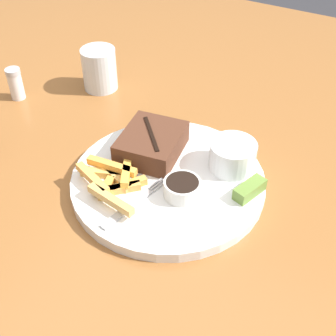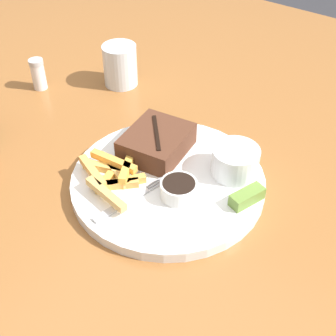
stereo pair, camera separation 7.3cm
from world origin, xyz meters
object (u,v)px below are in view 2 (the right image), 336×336
at_px(pickle_spear, 247,197).
at_px(drinking_glass, 120,65).
at_px(coleslaw_cup, 235,160).
at_px(dipping_sauce_cup, 179,189).
at_px(salt_shaker, 38,74).
at_px(steak_portion, 157,142).
at_px(dinner_plate, 168,182).
at_px(fork_utensil, 127,201).

xyz_separation_m(pickle_spear, drinking_glass, (0.17, 0.39, 0.01)).
bearing_deg(drinking_glass, coleslaw_cup, -110.08).
relative_size(dipping_sauce_cup, salt_shaker, 0.87).
distance_m(dipping_sauce_cup, drinking_glass, 0.38).
height_order(drinking_glass, salt_shaker, drinking_glass).
xyz_separation_m(steak_portion, drinking_glass, (0.16, 0.21, 0.01)).
relative_size(steak_portion, dipping_sauce_cup, 2.17).
height_order(dipping_sauce_cup, pickle_spear, dipping_sauce_cup).
bearing_deg(coleslaw_cup, dinner_plate, 132.96).
relative_size(steak_portion, salt_shaker, 1.90).
xyz_separation_m(dinner_plate, dipping_sauce_cup, (-0.02, -0.04, 0.02)).
relative_size(pickle_spear, salt_shaker, 0.92).
bearing_deg(coleslaw_cup, pickle_spear, -133.93).
distance_m(steak_portion, fork_utensil, 0.13).
distance_m(dinner_plate, steak_portion, 0.07).
bearing_deg(dipping_sauce_cup, pickle_spear, -61.10).
bearing_deg(pickle_spear, drinking_glass, 66.26).
xyz_separation_m(pickle_spear, salt_shaker, (0.06, 0.52, 0.00)).
distance_m(coleslaw_cup, fork_utensil, 0.18).
distance_m(coleslaw_cup, salt_shaker, 0.47).
height_order(dinner_plate, pickle_spear, pickle_spear).
height_order(dinner_plate, fork_utensil, fork_utensil).
height_order(steak_portion, drinking_glass, drinking_glass).
bearing_deg(fork_utensil, coleslaw_cup, -19.77).
relative_size(pickle_spear, fork_utensil, 0.45).
height_order(pickle_spear, drinking_glass, drinking_glass).
bearing_deg(fork_utensil, steak_portion, 28.89).
xyz_separation_m(pickle_spear, fork_utensil, (-0.11, 0.14, -0.01)).
relative_size(dinner_plate, pickle_spear, 5.17).
height_order(steak_portion, coleslaw_cup, coleslaw_cup).
distance_m(dinner_plate, dipping_sauce_cup, 0.05).
bearing_deg(dinner_plate, drinking_glass, 53.28).
xyz_separation_m(dipping_sauce_cup, pickle_spear, (0.05, -0.09, -0.00)).
bearing_deg(coleslaw_cup, dipping_sauce_cup, 157.05).
relative_size(drinking_glass, salt_shaker, 1.32).
distance_m(dinner_plate, pickle_spear, 0.13).
xyz_separation_m(steak_portion, fork_utensil, (-0.12, -0.04, -0.02)).
distance_m(steak_portion, drinking_glass, 0.26).
bearing_deg(fork_utensil, pickle_spear, -41.55).
distance_m(pickle_spear, fork_utensil, 0.18).
distance_m(steak_portion, salt_shaker, 0.34).
bearing_deg(coleslaw_cup, salt_shaker, 88.43).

